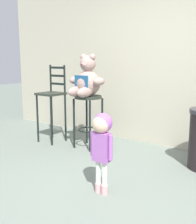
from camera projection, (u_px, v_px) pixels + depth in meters
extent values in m
plane|color=slate|center=(91.00, 196.00, 2.85)|extent=(24.00, 24.00, 0.00)
cube|color=#B1AB94|center=(179.00, 42.00, 4.26)|extent=(7.16, 0.30, 3.24)
cylinder|color=#242A23|center=(88.00, 97.00, 4.31)|extent=(0.42, 0.42, 0.04)
cylinder|color=black|center=(74.00, 124.00, 4.35)|extent=(0.03, 0.03, 0.78)
cylinder|color=black|center=(90.00, 126.00, 4.17)|extent=(0.03, 0.03, 0.78)
cylinder|color=black|center=(87.00, 120.00, 4.60)|extent=(0.03, 0.03, 0.78)
cylinder|color=black|center=(102.00, 123.00, 4.42)|extent=(0.03, 0.03, 0.78)
torus|color=black|center=(88.00, 129.00, 4.40)|extent=(0.34, 0.34, 0.02)
sphere|color=gray|center=(88.00, 83.00, 4.27)|extent=(0.38, 0.38, 0.38)
cube|color=navy|center=(81.00, 83.00, 4.15)|extent=(0.24, 0.03, 0.23)
sphere|color=gray|center=(88.00, 64.00, 4.22)|extent=(0.24, 0.24, 0.24)
ellipsoid|color=gray|center=(84.00, 65.00, 4.14)|extent=(0.10, 0.08, 0.07)
sphere|color=black|center=(82.00, 65.00, 4.12)|extent=(0.03, 0.03, 0.03)
sphere|color=gray|center=(83.00, 57.00, 4.25)|extent=(0.10, 0.10, 0.10)
sphere|color=gray|center=(92.00, 57.00, 4.15)|extent=(0.10, 0.10, 0.10)
ellipsoid|color=gray|center=(75.00, 80.00, 4.38)|extent=(0.13, 0.21, 0.12)
ellipsoid|color=gray|center=(99.00, 82.00, 4.11)|extent=(0.13, 0.21, 0.12)
ellipsoid|color=gray|center=(76.00, 91.00, 4.20)|extent=(0.13, 0.33, 0.15)
ellipsoid|color=gray|center=(85.00, 92.00, 4.10)|extent=(0.13, 0.33, 0.15)
cylinder|color=#CF999B|center=(98.00, 187.00, 2.94)|extent=(0.07, 0.07, 0.10)
cylinder|color=silver|center=(98.00, 172.00, 2.91)|extent=(0.05, 0.05, 0.25)
cylinder|color=#CF999B|center=(104.00, 190.00, 2.89)|extent=(0.07, 0.07, 0.10)
cylinder|color=silver|center=(104.00, 174.00, 2.86)|extent=(0.05, 0.05, 0.25)
cube|color=#9E5AAD|center=(101.00, 147.00, 2.83)|extent=(0.17, 0.10, 0.30)
cylinder|color=#9E5AAD|center=(92.00, 144.00, 2.90)|extent=(0.04, 0.04, 0.25)
cylinder|color=#9E5AAD|center=(110.00, 148.00, 2.76)|extent=(0.04, 0.04, 0.25)
sphere|color=#D8B293|center=(101.00, 124.00, 2.79)|extent=(0.18, 0.18, 0.18)
sphere|color=#9A55B1|center=(103.00, 123.00, 2.81)|extent=(0.20, 0.20, 0.20)
cube|color=#242A23|center=(51.00, 94.00, 4.63)|extent=(0.38, 0.38, 0.03)
cylinder|color=black|center=(38.00, 119.00, 4.67)|extent=(0.03, 0.03, 0.79)
cylinder|color=black|center=(51.00, 121.00, 4.48)|extent=(0.03, 0.03, 0.79)
cylinder|color=black|center=(52.00, 116.00, 4.93)|extent=(0.03, 0.03, 0.79)
cylinder|color=black|center=(65.00, 118.00, 4.74)|extent=(0.03, 0.03, 0.79)
cylinder|color=black|center=(51.00, 78.00, 4.81)|extent=(0.03, 0.03, 0.45)
cylinder|color=black|center=(65.00, 79.00, 4.62)|extent=(0.03, 0.03, 0.45)
cube|color=black|center=(58.00, 84.00, 4.73)|extent=(0.33, 0.02, 0.04)
cube|color=black|center=(57.00, 76.00, 4.70)|extent=(0.33, 0.02, 0.04)
cube|color=black|center=(57.00, 68.00, 4.68)|extent=(0.33, 0.02, 0.04)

